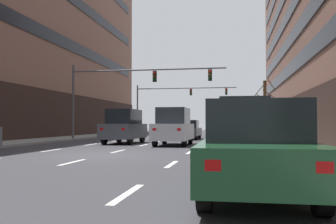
% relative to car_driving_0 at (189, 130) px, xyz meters
% --- Properties ---
extents(ground_plane, '(120.00, 120.00, 0.00)m').
position_rel_car_driving_0_xyz_m(ground_plane, '(-1.70, -15.51, -0.78)').
color(ground_plane, '#38383D').
extents(sidewalk_right, '(3.33, 80.00, 0.14)m').
position_rel_car_driving_0_xyz_m(sidewalk_right, '(6.71, -15.51, -0.71)').
color(sidewalk_right, gray).
rests_on(sidewalk_right, ground).
extents(lane_stripe_l1_s4, '(0.16, 2.00, 0.01)m').
position_rel_car_driving_0_xyz_m(lane_stripe_l1_s4, '(-5.08, -13.51, -0.78)').
color(lane_stripe_l1_s4, silver).
rests_on(lane_stripe_l1_s4, ground).
extents(lane_stripe_l1_s5, '(0.16, 2.00, 0.01)m').
position_rel_car_driving_0_xyz_m(lane_stripe_l1_s5, '(-5.08, -8.51, -0.78)').
color(lane_stripe_l1_s5, silver).
rests_on(lane_stripe_l1_s5, ground).
extents(lane_stripe_l1_s6, '(0.16, 2.00, 0.01)m').
position_rel_car_driving_0_xyz_m(lane_stripe_l1_s6, '(-5.08, -3.51, -0.78)').
color(lane_stripe_l1_s6, silver).
rests_on(lane_stripe_l1_s6, ground).
extents(lane_stripe_l1_s7, '(0.16, 2.00, 0.01)m').
position_rel_car_driving_0_xyz_m(lane_stripe_l1_s7, '(-5.08, 1.49, -0.78)').
color(lane_stripe_l1_s7, silver).
rests_on(lane_stripe_l1_s7, ground).
extents(lane_stripe_l1_s8, '(0.16, 2.00, 0.01)m').
position_rel_car_driving_0_xyz_m(lane_stripe_l1_s8, '(-5.08, 6.49, -0.78)').
color(lane_stripe_l1_s8, silver).
rests_on(lane_stripe_l1_s8, ground).
extents(lane_stripe_l1_s9, '(0.16, 2.00, 0.01)m').
position_rel_car_driving_0_xyz_m(lane_stripe_l1_s9, '(-5.08, 11.49, -0.78)').
color(lane_stripe_l1_s9, silver).
rests_on(lane_stripe_l1_s9, ground).
extents(lane_stripe_l1_s10, '(0.16, 2.00, 0.01)m').
position_rel_car_driving_0_xyz_m(lane_stripe_l1_s10, '(-5.08, 16.49, -0.78)').
color(lane_stripe_l1_s10, silver).
rests_on(lane_stripe_l1_s10, ground).
extents(lane_stripe_l2_s3, '(0.16, 2.00, 0.01)m').
position_rel_car_driving_0_xyz_m(lane_stripe_l2_s3, '(-1.70, -18.51, -0.78)').
color(lane_stripe_l2_s3, silver).
rests_on(lane_stripe_l2_s3, ground).
extents(lane_stripe_l2_s4, '(0.16, 2.00, 0.01)m').
position_rel_car_driving_0_xyz_m(lane_stripe_l2_s4, '(-1.70, -13.51, -0.78)').
color(lane_stripe_l2_s4, silver).
rests_on(lane_stripe_l2_s4, ground).
extents(lane_stripe_l2_s5, '(0.16, 2.00, 0.01)m').
position_rel_car_driving_0_xyz_m(lane_stripe_l2_s5, '(-1.70, -8.51, -0.78)').
color(lane_stripe_l2_s5, silver).
rests_on(lane_stripe_l2_s5, ground).
extents(lane_stripe_l2_s6, '(0.16, 2.00, 0.01)m').
position_rel_car_driving_0_xyz_m(lane_stripe_l2_s6, '(-1.70, -3.51, -0.78)').
color(lane_stripe_l2_s6, silver).
rests_on(lane_stripe_l2_s6, ground).
extents(lane_stripe_l2_s7, '(0.16, 2.00, 0.01)m').
position_rel_car_driving_0_xyz_m(lane_stripe_l2_s7, '(-1.70, 1.49, -0.78)').
color(lane_stripe_l2_s7, silver).
rests_on(lane_stripe_l2_s7, ground).
extents(lane_stripe_l2_s8, '(0.16, 2.00, 0.01)m').
position_rel_car_driving_0_xyz_m(lane_stripe_l2_s8, '(-1.70, 6.49, -0.78)').
color(lane_stripe_l2_s8, silver).
rests_on(lane_stripe_l2_s8, ground).
extents(lane_stripe_l2_s9, '(0.16, 2.00, 0.01)m').
position_rel_car_driving_0_xyz_m(lane_stripe_l2_s9, '(-1.70, 11.49, -0.78)').
color(lane_stripe_l2_s9, silver).
rests_on(lane_stripe_l2_s9, ground).
extents(lane_stripe_l2_s10, '(0.16, 2.00, 0.01)m').
position_rel_car_driving_0_xyz_m(lane_stripe_l2_s10, '(-1.70, 16.49, -0.78)').
color(lane_stripe_l2_s10, silver).
rests_on(lane_stripe_l2_s10, ground).
extents(lane_stripe_l3_s2, '(0.16, 2.00, 0.01)m').
position_rel_car_driving_0_xyz_m(lane_stripe_l3_s2, '(1.67, -23.51, -0.78)').
color(lane_stripe_l3_s2, silver).
rests_on(lane_stripe_l3_s2, ground).
extents(lane_stripe_l3_s3, '(0.16, 2.00, 0.01)m').
position_rel_car_driving_0_xyz_m(lane_stripe_l3_s3, '(1.67, -18.51, -0.78)').
color(lane_stripe_l3_s3, silver).
rests_on(lane_stripe_l3_s3, ground).
extents(lane_stripe_l3_s4, '(0.16, 2.00, 0.01)m').
position_rel_car_driving_0_xyz_m(lane_stripe_l3_s4, '(1.67, -13.51, -0.78)').
color(lane_stripe_l3_s4, silver).
rests_on(lane_stripe_l3_s4, ground).
extents(lane_stripe_l3_s5, '(0.16, 2.00, 0.01)m').
position_rel_car_driving_0_xyz_m(lane_stripe_l3_s5, '(1.67, -8.51, -0.78)').
color(lane_stripe_l3_s5, silver).
rests_on(lane_stripe_l3_s5, ground).
extents(lane_stripe_l3_s6, '(0.16, 2.00, 0.01)m').
position_rel_car_driving_0_xyz_m(lane_stripe_l3_s6, '(1.67, -3.51, -0.78)').
color(lane_stripe_l3_s6, silver).
rests_on(lane_stripe_l3_s6, ground).
extents(lane_stripe_l3_s7, '(0.16, 2.00, 0.01)m').
position_rel_car_driving_0_xyz_m(lane_stripe_l3_s7, '(1.67, 1.49, -0.78)').
color(lane_stripe_l3_s7, silver).
rests_on(lane_stripe_l3_s7, ground).
extents(lane_stripe_l3_s8, '(0.16, 2.00, 0.01)m').
position_rel_car_driving_0_xyz_m(lane_stripe_l3_s8, '(1.67, 6.49, -0.78)').
color(lane_stripe_l3_s8, silver).
rests_on(lane_stripe_l3_s8, ground).
extents(lane_stripe_l3_s9, '(0.16, 2.00, 0.01)m').
position_rel_car_driving_0_xyz_m(lane_stripe_l3_s9, '(1.67, 11.49, -0.78)').
color(lane_stripe_l3_s9, silver).
rests_on(lane_stripe_l3_s9, ground).
extents(lane_stripe_l3_s10, '(0.16, 2.00, 0.01)m').
position_rel_car_driving_0_xyz_m(lane_stripe_l3_s10, '(1.67, 16.49, -0.78)').
color(lane_stripe_l3_s10, silver).
rests_on(lane_stripe_l3_s10, ground).
extents(car_driving_0, '(1.82, 4.24, 1.58)m').
position_rel_car_driving_0_xyz_m(car_driving_0, '(0.00, 0.00, 0.00)').
color(car_driving_0, black).
rests_on(car_driving_0, ground).
extents(car_driving_1, '(2.02, 4.63, 2.22)m').
position_rel_car_driving_0_xyz_m(car_driving_1, '(-3.39, -7.01, 0.33)').
color(car_driving_1, black).
rests_on(car_driving_1, ground).
extents(car_driving_3, '(1.96, 4.63, 2.23)m').
position_rel_car_driving_0_xyz_m(car_driving_3, '(0.11, -8.41, 0.33)').
color(car_driving_3, black).
rests_on(car_driving_3, ground).
extents(car_parked_0, '(1.92, 4.52, 1.69)m').
position_rel_car_driving_0_xyz_m(car_parked_0, '(4.00, -23.30, 0.05)').
color(car_parked_0, black).
rests_on(car_parked_0, ground).
extents(car_parked_1, '(1.92, 4.58, 2.21)m').
position_rel_car_driving_0_xyz_m(car_parked_1, '(4.00, -16.46, 0.32)').
color(car_parked_1, black).
rests_on(car_parked_1, ground).
extents(car_parked_2, '(2.00, 4.55, 2.18)m').
position_rel_car_driving_0_xyz_m(car_parked_2, '(4.00, -11.42, 0.31)').
color(car_parked_2, black).
rests_on(car_parked_2, ground).
extents(traffic_signal_0, '(12.10, 0.35, 5.82)m').
position_rel_car_driving_0_xyz_m(traffic_signal_0, '(-4.33, -2.90, 3.60)').
color(traffic_signal_0, '#4C4C51').
rests_on(traffic_signal_0, sidewalk_left).
extents(traffic_signal_1, '(13.04, 0.34, 6.25)m').
position_rel_car_driving_0_xyz_m(traffic_signal_1, '(-4.06, 16.94, 3.97)').
color(traffic_signal_1, '#4C4C51').
rests_on(traffic_signal_1, sidewalk_left).
extents(street_tree_1, '(1.35, 1.33, 4.30)m').
position_rel_car_driving_0_xyz_m(street_tree_1, '(6.37, 9.80, 1.46)').
color(street_tree_1, '#4C3823').
rests_on(street_tree_1, sidewalk_right).
extents(street_tree_2, '(1.80, 1.80, 5.04)m').
position_rel_car_driving_0_xyz_m(street_tree_2, '(6.39, 2.97, 1.93)').
color(street_tree_2, '#4C3823').
rests_on(street_tree_2, sidewalk_right).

